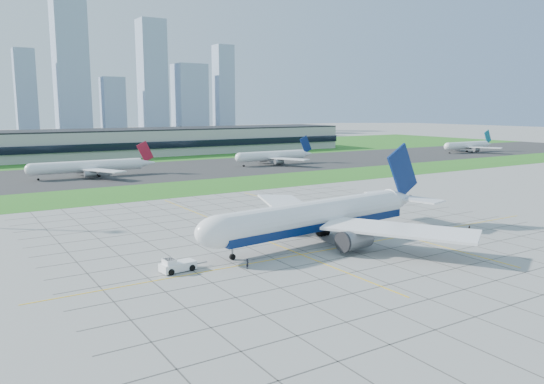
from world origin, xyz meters
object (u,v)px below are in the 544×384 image
object	(u,v)px
distant_jet_1	(90,166)
airliner	(318,217)
distant_jet_2	(273,156)
pushback_tug	(176,265)
crew_far	(470,230)
crew_near	(247,264)
distant_jet_3	(468,145)

from	to	relation	value
distant_jet_1	airliner	bearing A→B (deg)	-83.91
distant_jet_2	pushback_tug	bearing A→B (deg)	-127.98
airliner	crew_far	distance (m)	35.98
crew_far	distant_jet_1	world-z (taller)	distant_jet_1
crew_far	pushback_tug	bearing A→B (deg)	-159.57
crew_near	distant_jet_1	xyz separation A→B (m)	(7.69, 143.76, 3.56)
pushback_tug	crew_far	distance (m)	67.40
pushback_tug	distant_jet_3	distance (m)	286.74
airliner	distant_jet_1	world-z (taller)	airliner
distant_jet_2	distant_jet_1	bearing A→B (deg)	-179.86
crew_near	distant_jet_1	world-z (taller)	distant_jet_1
airliner	crew_far	size ratio (longest dim) A/B	33.55
crew_far	distant_jet_3	world-z (taller)	distant_jet_3
crew_far	distant_jet_2	bearing A→B (deg)	102.58
distant_jet_1	distant_jet_2	size ratio (longest dim) A/B	1.16
distant_jet_2	airliner	bearing A→B (deg)	-118.98
distant_jet_1	crew_near	bearing A→B (deg)	-93.06
crew_near	distant_jet_2	world-z (taller)	distant_jet_2
crew_far	airliner	bearing A→B (deg)	-172.41
pushback_tug	crew_far	size ratio (longest dim) A/B	4.76
crew_near	distant_jet_3	xyz separation A→B (m)	(241.72, 140.12, 3.56)
pushback_tug	distant_jet_1	distance (m)	139.87
airliner	crew_far	world-z (taller)	airliner
pushback_tug	crew_far	world-z (taller)	pushback_tug
crew_near	distant_jet_2	xyz separation A→B (m)	(97.04, 143.97, 3.56)
distant_jet_3	pushback_tug	bearing A→B (deg)	-151.93
crew_far	distant_jet_1	size ratio (longest dim) A/B	0.04
pushback_tug	distant_jet_1	bearing A→B (deg)	76.15
crew_far	distant_jet_1	xyz separation A→B (m)	(-47.81, 147.72, 3.54)
pushback_tug	airliner	bearing A→B (deg)	-0.21
crew_far	distant_jet_2	size ratio (longest dim) A/B	0.04
pushback_tug	distant_jet_1	size ratio (longest dim) A/B	0.18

